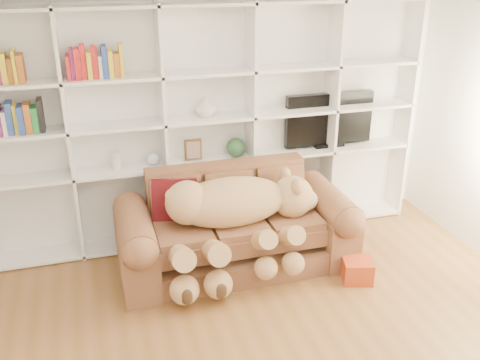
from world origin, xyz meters
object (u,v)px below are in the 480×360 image
object	(u,v)px
teddy_bear	(235,214)
gift_box	(357,270)
tv	(329,120)
sofa	(235,231)

from	to	relation	value
teddy_bear	gift_box	world-z (taller)	teddy_bear
tv	sofa	bearing A→B (deg)	-151.24
teddy_bear	tv	distance (m)	1.64
gift_box	teddy_bear	bearing A→B (deg)	158.51
gift_box	tv	distance (m)	1.67
tv	gift_box	bearing A→B (deg)	-100.58
sofa	gift_box	distance (m)	1.19
gift_box	tv	size ratio (longest dim) A/B	0.27
teddy_bear	gift_box	size ratio (longest dim) A/B	5.78
gift_box	sofa	bearing A→B (deg)	148.95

